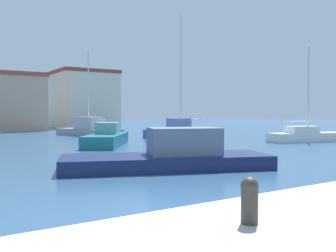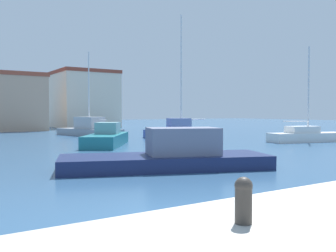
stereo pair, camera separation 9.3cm
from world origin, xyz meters
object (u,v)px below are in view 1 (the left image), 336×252
Objects in this scene: motorboat_teal_distant_east at (107,138)px; motorboat_navy_mid_harbor at (172,156)px; sailboat_grey_near_pier at (89,129)px; sailboat_blue_far_left at (180,130)px; sailboat_white_outer_mooring at (307,135)px; mooring_bollard at (250,198)px.

motorboat_navy_mid_harbor is (-2.11, -11.18, -0.01)m from motorboat_teal_distant_east.
sailboat_grey_near_pier is (5.14, 22.31, 0.11)m from motorboat_navy_mid_harbor.
sailboat_blue_far_left is at bearing 24.99° from motorboat_teal_distant_east.
sailboat_grey_near_pier is at bearing 74.76° from motorboat_teal_distant_east.
mooring_bollard is at bearing -144.65° from sailboat_white_outer_mooring.
mooring_bollard is at bearing -107.73° from sailboat_grey_near_pier.
mooring_bollard is 21.66m from motorboat_teal_distant_east.
sailboat_blue_far_left is at bearing 56.84° from mooring_bollard.
sailboat_white_outer_mooring is (21.40, 15.18, -0.70)m from mooring_bollard.
motorboat_teal_distant_east is at bearing 70.94° from mooring_bollard.
sailboat_white_outer_mooring is 1.13× the size of motorboat_teal_distant_east.
sailboat_white_outer_mooring is 0.90× the size of sailboat_grey_near_pier.
motorboat_navy_mid_harbor is (-11.16, -15.40, -0.13)m from sailboat_blue_far_left.
motorboat_teal_distant_east is (7.07, 20.46, -0.65)m from mooring_bollard.
sailboat_grey_near_pier reaches higher than mooring_bollard.
sailboat_grey_near_pier is (-6.03, 6.90, -0.01)m from sailboat_blue_far_left.
sailboat_white_outer_mooring reaches higher than motorboat_navy_mid_harbor.
sailboat_grey_near_pier is at bearing 124.55° from sailboat_white_outer_mooring.
mooring_bollard is 10.54m from motorboat_navy_mid_harbor.
motorboat_teal_distant_east is 0.80× the size of sailboat_grey_near_pier.
sailboat_white_outer_mooring is at bearing -20.24° from motorboat_teal_distant_east.
sailboat_grey_near_pier reaches higher than motorboat_navy_mid_harbor.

